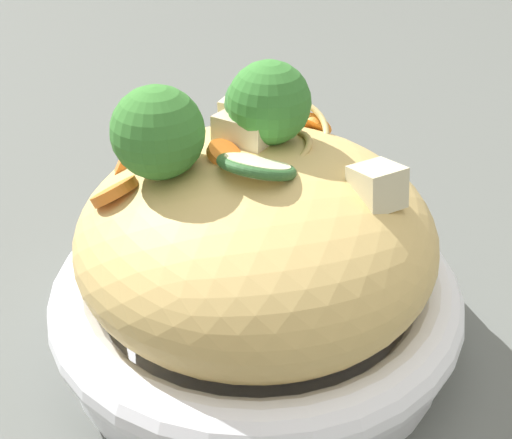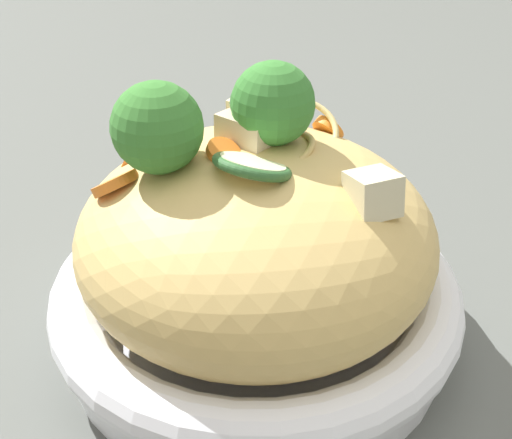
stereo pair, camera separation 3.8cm
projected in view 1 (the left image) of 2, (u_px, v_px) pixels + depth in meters
The scene contains 7 objects.
ground_plane at pixel (256, 330), 0.43m from camera, with size 3.00×3.00×0.00m, color #545753.
serving_bowl at pixel (256, 299), 0.42m from camera, with size 0.26×0.26×0.05m.
noodle_heap at pixel (256, 235), 0.39m from camera, with size 0.22×0.22×0.12m.
broccoli_florets at pixel (226, 115), 0.36m from camera, with size 0.11×0.10×0.06m.
carrot_coins at pixel (193, 155), 0.38m from camera, with size 0.15×0.12×0.04m.
zucchini_slices at pixel (224, 160), 0.35m from camera, with size 0.06×0.11×0.03m.
chicken_chunks at pixel (276, 138), 0.38m from camera, with size 0.08×0.13×0.04m.
Camera 1 is at (0.30, 0.12, 0.30)m, focal length 44.50 mm.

